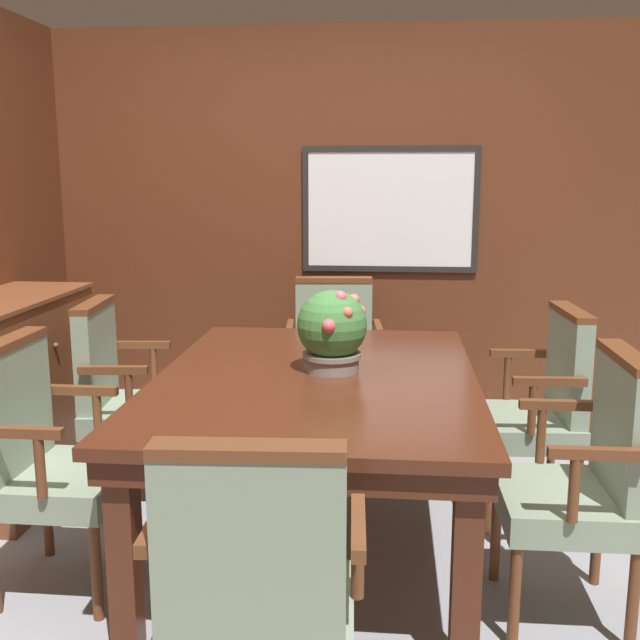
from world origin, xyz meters
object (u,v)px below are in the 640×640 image
sideboard_cabinet (16,397)px  chair_right_near (586,474)px  chair_left_near (45,453)px  dining_table (317,395)px  chair_right_far (541,403)px  chair_head_near (257,595)px  chair_head_far (334,354)px  potted_plant (332,330)px  chair_left_far (121,391)px

sideboard_cabinet → chair_right_near: bearing=-18.1°
chair_right_near → sideboard_cabinet: 2.67m
chair_left_near → dining_table: bearing=-67.9°
chair_right_far → chair_head_near: 2.01m
chair_right_far → sideboard_cabinet: (-2.55, -0.02, -0.04)m
chair_left_near → sideboard_cabinet: (-0.54, 0.81, -0.04)m
chair_head_far → potted_plant: 1.28m
sideboard_cabinet → chair_right_far: bearing=0.4°
chair_right_far → sideboard_cabinet: bearing=-93.0°
dining_table → potted_plant: (0.06, 0.06, 0.26)m
dining_table → sideboard_cabinet: 1.60m
potted_plant → chair_head_near: bearing=-93.6°
chair_left_far → potted_plant: (1.07, -0.37, 0.40)m
chair_head_far → chair_left_near: bearing=-125.4°
chair_left_far → potted_plant: bearing=-114.3°
chair_head_near → chair_right_near: bearing=-142.3°
chair_right_near → chair_head_far: bearing=-149.4°
chair_left_far → chair_right_far: size_ratio=1.00×
chair_right_far → sideboard_cabinet: 2.55m
dining_table → chair_right_near: 1.09m
dining_table → chair_head_far: bearing=91.1°
dining_table → chair_left_near: chair_left_near is taller
chair_left_far → chair_right_near: size_ratio=1.00×
chair_head_far → chair_right_near: size_ratio=1.00×
dining_table → chair_head_near: size_ratio=1.87×
potted_plant → sideboard_cabinet: potted_plant is taller
chair_head_far → chair_right_near: same height
chair_left_far → chair_right_near: 2.18m
chair_left_far → sideboard_cabinet: size_ratio=0.98×
chair_left_near → chair_right_near: same height
chair_head_far → dining_table: bearing=-94.1°
chair_left_near → potted_plant: potted_plant is taller
chair_right_near → chair_head_near: same height
chair_left_far → chair_head_near: 1.98m
chair_left_far → chair_right_far: same height
chair_right_far → potted_plant: (-0.95, -0.37, 0.40)m
chair_left_near → potted_plant: 1.22m
chair_right_near → chair_left_near: bearing=-91.1°
chair_right_far → sideboard_cabinet: size_ratio=0.98×
chair_left_near → chair_right_near: bearing=-90.2°
dining_table → chair_right_far: chair_right_far is taller
chair_head_far → chair_head_near: bearing=-95.2°
sideboard_cabinet → dining_table: bearing=-14.9°
potted_plant → sideboard_cabinet: (-1.60, 0.35, -0.44)m
chair_left_near → potted_plant: bearing=-66.2°
chair_left_near → potted_plant: (1.06, 0.46, 0.40)m
chair_left_near → sideboard_cabinet: 0.98m
chair_head_near → dining_table: bearing=-93.9°
chair_left_far → sideboard_cabinet: sideboard_cabinet is taller
chair_right_near → sideboard_cabinet: bearing=-108.7°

